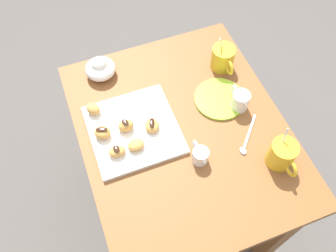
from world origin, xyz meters
TOP-DOWN VIEW (x-y plane):
  - ground_plane at (0.00, 0.00)m, footprint 8.00×8.00m
  - dining_table at (0.00, 0.00)m, footprint 0.84×0.68m
  - pastry_plate_square at (-0.06, -0.16)m, footprint 0.29×0.29m
  - coffee_mug_mustard_left at (-0.21, 0.24)m, footprint 0.12×0.08m
  - coffee_mug_mustard_right at (0.21, 0.24)m, footprint 0.12×0.08m
  - cream_pitcher_white at (-0.02, 0.22)m, footprint 0.10×0.06m
  - ice_cream_bowl at (-0.33, -0.19)m, footprint 0.11×0.11m
  - chocolate_sauce_pitcher at (0.12, 0.01)m, footprint 0.09×0.05m
  - saucer_lime_left at (-0.07, 0.17)m, footprint 0.18×0.18m
  - loose_spoon_near_saucer at (0.11, 0.18)m, footprint 0.13×0.12m
  - beignet_0 at (-0.04, -0.10)m, footprint 0.06×0.05m
  - chocolate_drizzle_0 at (-0.04, -0.10)m, footprint 0.04×0.03m
  - beignet_1 at (0.01, -0.17)m, footprint 0.04×0.05m
  - beignet_2 at (-0.17, -0.26)m, footprint 0.06×0.06m
  - beignet_3 at (0.01, -0.23)m, footprint 0.04×0.06m
  - chocolate_drizzle_3 at (0.01, -0.23)m, footprint 0.03×0.02m
  - beignet_4 at (-0.06, -0.18)m, footprint 0.04×0.05m
  - chocolate_drizzle_4 at (-0.06, -0.18)m, footprint 0.03×0.03m
  - beignet_5 at (-0.07, -0.26)m, footprint 0.07×0.07m
  - chocolate_drizzle_5 at (-0.07, -0.26)m, footprint 0.03×0.04m

SIDE VIEW (x-z plane):
  - ground_plane at x=0.00m, z-range 0.00..0.00m
  - dining_table at x=0.00m, z-range 0.21..0.96m
  - loose_spoon_near_saucer at x=0.11m, z-range 0.75..0.76m
  - saucer_lime_left at x=-0.07m, z-range 0.75..0.76m
  - pastry_plate_square at x=-0.06m, z-range 0.75..0.77m
  - chocolate_sauce_pitcher at x=0.12m, z-range 0.75..0.81m
  - beignet_1 at x=0.01m, z-range 0.77..0.80m
  - beignet_3 at x=0.01m, z-range 0.77..0.80m
  - beignet_0 at x=-0.04m, z-range 0.77..0.80m
  - beignet_5 at x=-0.07m, z-range 0.77..0.80m
  - beignet_2 at x=-0.17m, z-range 0.77..0.80m
  - ice_cream_bowl at x=-0.33m, z-range 0.74..0.83m
  - beignet_4 at x=-0.06m, z-range 0.77..0.81m
  - cream_pitcher_white at x=-0.02m, z-range 0.75..0.83m
  - chocolate_drizzle_3 at x=0.01m, z-range 0.79..0.80m
  - coffee_mug_mustard_left at x=-0.21m, z-range 0.73..0.87m
  - chocolate_drizzle_0 at x=-0.04m, z-range 0.80..0.80m
  - coffee_mug_mustard_right at x=0.21m, z-range 0.73..0.87m
  - chocolate_drizzle_5 at x=-0.07m, z-range 0.80..0.81m
  - chocolate_drizzle_4 at x=-0.06m, z-range 0.80..0.81m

